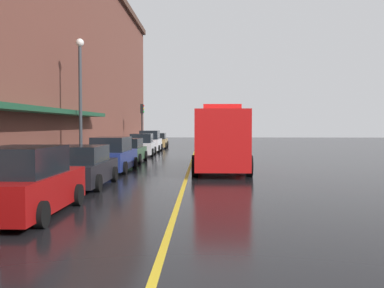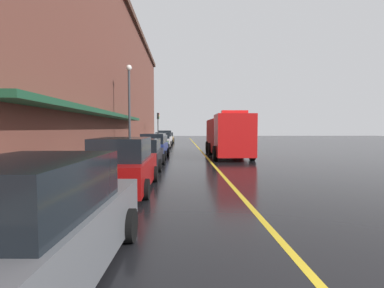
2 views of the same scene
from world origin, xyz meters
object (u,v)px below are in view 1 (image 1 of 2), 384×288
Objects in this scene: parked_car_1 at (25,184)px; parked_car_6 at (150,142)px; parked_car_3 at (112,155)px; parking_meter_1 at (142,138)px; parked_car_5 at (142,145)px; parking_meter_0 at (19,166)px; parked_car_2 at (82,167)px; traffic_light_near at (142,117)px; parked_car_4 at (129,151)px; street_lamp_left at (80,88)px; fire_truck at (220,140)px; parked_car_7 at (158,141)px.

parked_car_1 is 28.32m from parked_car_6.
parked_car_3 is 3.54× the size of parking_meter_1.
parked_car_5 is 3.38× the size of parking_meter_0.
parked_car_2 is 26.82m from traffic_light_near.
parked_car_3 is 5.83m from parked_car_4.
parked_car_3 is at bearing -35.77° from street_lamp_left.
traffic_light_near is (0.06, 29.31, 2.10)m from parking_meter_0.
parked_car_6 reaches higher than parked_car_2.
fire_truck is at bearing -2.18° from street_lamp_left.
parking_meter_1 is at bearing -160.50° from fire_truck.
parked_car_6 is 4.77m from parking_meter_1.
parked_car_1 is 32.40m from traffic_light_near.
fire_truck reaches higher than parked_car_3.
traffic_light_near reaches higher than parked_car_7.
parked_car_2 is 0.99× the size of parked_car_3.
parked_car_3 is 1.07× the size of parked_car_6.
parked_car_4 reaches higher than parking_meter_0.
parking_meter_1 is at bearing 88.30° from street_lamp_left.
parked_car_7 is 3.51× the size of parking_meter_0.
parking_meter_0 is 29.38m from traffic_light_near.
traffic_light_near reaches higher than parking_meter_0.
fire_truck is 21.17m from traffic_light_near.
parked_car_7 is (0.02, 6.23, -0.14)m from parked_car_6.
street_lamp_left is at bearing 9.43° from parked_car_1.
parking_meter_0 is at bearing -90.12° from traffic_light_near.
traffic_light_near is at bearing -160.12° from fire_truck.
parked_car_6 is (-0.11, 17.15, 0.05)m from parked_car_3.
fire_truck is (5.64, 6.74, 0.85)m from parked_car_2.
parked_car_2 is 8.17m from street_lamp_left.
parked_car_5 is 11.22m from street_lamp_left.
parked_car_1 is 3.54× the size of parking_meter_1.
parked_car_3 is 5.76m from fire_truck.
street_lamp_left reaches higher than parked_car_3.
parked_car_2 is 1.06× the size of parked_car_6.
parked_car_1 is at bearing -87.59° from traffic_light_near.
parked_car_5 is 1.05× the size of traffic_light_near.
parked_car_1 reaches higher than parked_car_5.
parked_car_1 is 17.00m from parked_car_4.
traffic_light_near is at bearing 2.76° from parked_car_1.
parked_car_3 reaches higher than parked_car_7.
parked_car_5 reaches higher than parking_meter_1.
parked_car_6 is 3.32× the size of parking_meter_1.
parked_car_5 is 20.17m from parking_meter_0.
traffic_light_near reaches higher than fire_truck.
parking_meter_0 is at bearing 25.84° from parked_car_1.
parked_car_5 is 3.38× the size of parking_meter_1.
parked_car_6 is (-0.10, 28.32, 0.02)m from parked_car_1.
traffic_light_near is (0.06, -0.61, 2.10)m from parking_meter_1.
fire_truck is at bearing -160.81° from parked_car_6.
parked_car_1 reaches higher than parked_car_7.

